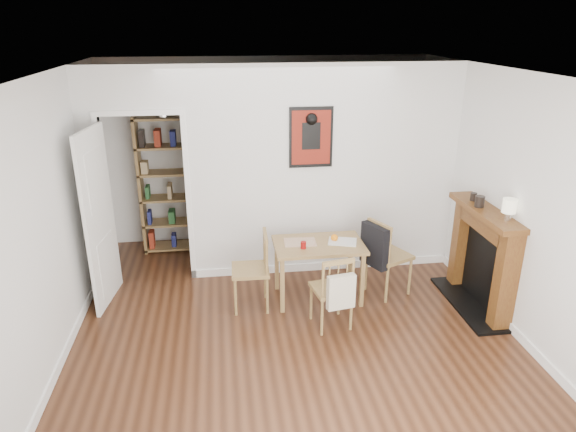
{
  "coord_description": "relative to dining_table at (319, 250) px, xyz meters",
  "views": [
    {
      "loc": [
        -0.67,
        -4.55,
        3.04
      ],
      "look_at": [
        0.03,
        0.6,
        1.06
      ],
      "focal_mm": 32.0,
      "sensor_mm": 36.0,
      "label": 1
    }
  ],
  "objects": [
    {
      "name": "ground",
      "position": [
        -0.38,
        -0.65,
        -0.61
      ],
      "size": [
        5.2,
        5.2,
        0.0
      ],
      "primitive_type": "plane",
      "color": "#512E1A",
      "rests_on": "ground"
    },
    {
      "name": "room_shell",
      "position": [
        -0.28,
        0.7,
        0.69
      ],
      "size": [
        5.2,
        5.2,
        5.2
      ],
      "color": "white",
      "rests_on": "ground"
    },
    {
      "name": "dining_table",
      "position": [
        0.0,
        0.0,
        0.0
      ],
      "size": [
        1.01,
        0.64,
        0.69
      ],
      "color": "olive",
      "rests_on": "ground"
    },
    {
      "name": "chair_left",
      "position": [
        -0.79,
        -0.1,
        -0.16
      ],
      "size": [
        0.46,
        0.46,
        0.9
      ],
      "color": "#A4824C",
      "rests_on": "ground"
    },
    {
      "name": "chair_right",
      "position": [
        0.82,
        0.01,
        -0.12
      ],
      "size": [
        0.66,
        0.62,
        0.94
      ],
      "color": "#A4824C",
      "rests_on": "ground"
    },
    {
      "name": "chair_front",
      "position": [
        0.03,
        -0.6,
        -0.18
      ],
      "size": [
        0.48,
        0.53,
        0.84
      ],
      "color": "#A4824C",
      "rests_on": "ground"
    },
    {
      "name": "bookshelf",
      "position": [
        -1.76,
        1.63,
        0.33
      ],
      "size": [
        0.8,
        0.32,
        1.9
      ],
      "color": "olive",
      "rests_on": "ground"
    },
    {
      "name": "fireplace",
      "position": [
        1.78,
        -0.4,
        0.01
      ],
      "size": [
        0.45,
        1.25,
        1.16
      ],
      "color": "brown",
      "rests_on": "ground"
    },
    {
      "name": "red_glass",
      "position": [
        -0.19,
        -0.11,
        0.12
      ],
      "size": [
        0.06,
        0.06,
        0.08
      ],
      "primitive_type": "cylinder",
      "color": "maroon",
      "rests_on": "dining_table"
    },
    {
      "name": "orange_fruit",
      "position": [
        0.19,
        0.04,
        0.12
      ],
      "size": [
        0.08,
        0.08,
        0.08
      ],
      "primitive_type": "sphere",
      "color": "orange",
      "rests_on": "dining_table"
    },
    {
      "name": "placemat",
      "position": [
        -0.2,
        0.06,
        0.08
      ],
      "size": [
        0.37,
        0.28,
        0.0
      ],
      "primitive_type": "cube",
      "rotation": [
        0.0,
        0.0,
        -0.05
      ],
      "color": "beige",
      "rests_on": "dining_table"
    },
    {
      "name": "notebook",
      "position": [
        0.27,
        -0.0,
        0.09
      ],
      "size": [
        0.36,
        0.31,
        0.02
      ],
      "primitive_type": "cube",
      "rotation": [
        0.0,
        0.0,
        -0.29
      ],
      "color": "silver",
      "rests_on": "dining_table"
    },
    {
      "name": "mantel_lamp",
      "position": [
        1.78,
        -0.73,
        0.69
      ],
      "size": [
        0.14,
        0.14,
        0.22
      ],
      "color": "silver",
      "rests_on": "fireplace"
    },
    {
      "name": "ceramic_jar_a",
      "position": [
        1.68,
        -0.32,
        0.62
      ],
      "size": [
        0.1,
        0.1,
        0.12
      ],
      "primitive_type": "cylinder",
      "color": "black",
      "rests_on": "fireplace"
    },
    {
      "name": "ceramic_jar_b",
      "position": [
        1.72,
        -0.12,
        0.6
      ],
      "size": [
        0.07,
        0.07,
        0.09
      ],
      "primitive_type": "cylinder",
      "color": "black",
      "rests_on": "fireplace"
    }
  ]
}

